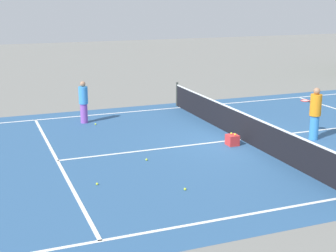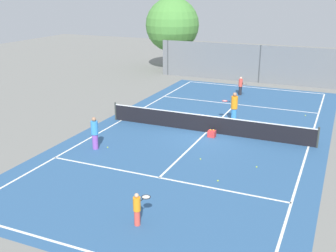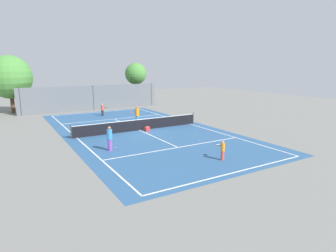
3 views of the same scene
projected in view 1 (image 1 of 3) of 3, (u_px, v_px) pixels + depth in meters
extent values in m
plane|color=slate|center=(241.00, 139.00, 17.37)|extent=(80.00, 80.00, 0.00)
cube|color=#2D5684|center=(241.00, 139.00, 17.37)|extent=(13.00, 25.00, 0.00)
cube|color=white|center=(180.00, 108.00, 22.32)|extent=(0.10, 24.00, 0.01)
cube|color=white|center=(57.00, 161.00, 15.12)|extent=(11.00, 0.10, 0.01)
cube|color=white|center=(241.00, 139.00, 17.37)|extent=(0.10, 12.80, 0.01)
cylinder|color=#333833|center=(177.00, 94.00, 22.54)|extent=(0.10, 0.10, 1.10)
cube|color=black|center=(241.00, 126.00, 17.25)|extent=(11.80, 0.03, 0.95)
cube|color=white|center=(242.00, 113.00, 17.12)|extent=(11.80, 0.04, 0.05)
cylinder|color=#388CD8|center=(314.00, 127.00, 17.29)|extent=(0.32, 0.32, 0.86)
cylinder|color=orange|center=(316.00, 105.00, 17.09)|extent=(0.39, 0.39, 0.75)
sphere|color=#A37556|center=(317.00, 91.00, 16.96)|extent=(0.23, 0.23, 0.23)
cylinder|color=black|center=(310.00, 102.00, 17.39)|extent=(0.20, 0.03, 0.03)
torus|color=red|center=(305.00, 101.00, 17.61)|extent=(0.33, 0.33, 0.03)
cylinder|color=silver|center=(305.00, 101.00, 17.61)|extent=(0.28, 0.28, 0.00)
cylinder|color=purple|center=(84.00, 113.00, 19.57)|extent=(0.29, 0.29, 0.78)
cylinder|color=#388CD8|center=(83.00, 95.00, 19.38)|extent=(0.36, 0.36, 0.68)
sphere|color=#A37556|center=(83.00, 84.00, 19.27)|extent=(0.21, 0.21, 0.21)
cube|color=red|center=(232.00, 140.00, 16.67)|extent=(0.40, 0.36, 0.36)
sphere|color=#CCE533|center=(231.00, 133.00, 16.69)|extent=(0.07, 0.07, 0.07)
sphere|color=#CCE533|center=(235.00, 134.00, 16.56)|extent=(0.07, 0.07, 0.07)
sphere|color=#CCE533|center=(97.00, 184.00, 13.18)|extent=(0.07, 0.07, 0.07)
sphere|color=#CCE533|center=(185.00, 189.00, 12.82)|extent=(0.07, 0.07, 0.07)
sphere|color=#CCE533|center=(95.00, 124.00, 19.32)|extent=(0.07, 0.07, 0.07)
sphere|color=#CCE533|center=(147.00, 160.00, 15.14)|extent=(0.07, 0.07, 0.07)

